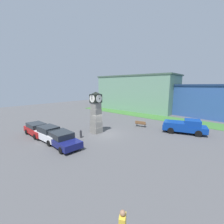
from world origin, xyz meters
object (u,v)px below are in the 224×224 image
(bollard_mid_row, at_px, (72,137))
(car_near_tower, at_px, (50,134))
(bollard_near_tower, at_px, (58,140))
(clock_tower, at_px, (96,113))
(bollard_far_row, at_px, (81,134))
(bench, at_px, (141,123))
(car_by_building, at_px, (62,139))
(car_navy_sedan, at_px, (37,129))
(pickup_truck, at_px, (184,126))

(bollard_mid_row, height_order, car_near_tower, car_near_tower)
(bollard_near_tower, distance_m, bollard_mid_row, 1.60)
(clock_tower, distance_m, bollard_far_row, 3.38)
(bollard_far_row, height_order, car_near_tower, car_near_tower)
(bollard_near_tower, relative_size, bollard_far_row, 0.97)
(bollard_near_tower, xyz_separation_m, car_near_tower, (-1.69, -0.12, 0.35))
(bollard_mid_row, height_order, bench, bollard_mid_row)
(car_near_tower, xyz_separation_m, car_by_building, (2.47, 0.16, -0.06))
(bollard_far_row, distance_m, car_navy_sedan, 5.80)
(bollard_mid_row, bearing_deg, bollard_far_row, 92.32)
(car_by_building, distance_m, pickup_truck, 15.29)
(bollard_far_row, bearing_deg, clock_tower, 92.01)
(bollard_mid_row, distance_m, car_navy_sedan, 5.29)
(bollard_far_row, relative_size, car_near_tower, 0.23)
(car_navy_sedan, relative_size, car_by_building, 0.96)
(clock_tower, bearing_deg, bollard_mid_row, -87.89)
(bollard_mid_row, height_order, pickup_truck, pickup_truck)
(clock_tower, bearing_deg, car_near_tower, -106.86)
(bollard_near_tower, xyz_separation_m, car_navy_sedan, (-4.83, -0.23, 0.29))
(bollard_far_row, relative_size, bench, 0.58)
(bollard_near_tower, distance_m, bench, 12.19)
(clock_tower, xyz_separation_m, bollard_far_row, (0.09, -2.57, -2.19))
(car_by_building, bearing_deg, bollard_mid_row, 112.64)
(pickup_truck, bearing_deg, car_near_tower, -127.95)
(clock_tower, xyz_separation_m, bench, (2.82, 6.45, -2.16))
(bollard_far_row, distance_m, car_by_building, 2.90)
(car_near_tower, xyz_separation_m, bench, (4.50, 11.98, -0.30))
(bollard_mid_row, bearing_deg, clock_tower, 92.11)
(bollard_far_row, relative_size, car_by_building, 0.21)
(car_navy_sedan, bearing_deg, bench, 57.72)
(bollard_mid_row, height_order, car_navy_sedan, car_navy_sedan)
(car_near_tower, xyz_separation_m, pickup_truck, (10.35, 13.27, 0.10))
(pickup_truck, bearing_deg, clock_tower, -138.27)
(bollard_far_row, height_order, car_by_building, car_by_building)
(bollard_near_tower, relative_size, car_near_tower, 0.22)
(clock_tower, xyz_separation_m, bollard_near_tower, (0.01, -5.41, -2.21))
(bollard_mid_row, relative_size, bollard_far_row, 0.97)
(clock_tower, bearing_deg, bollard_far_row, -87.99)
(clock_tower, relative_size, car_near_tower, 1.27)
(bollard_near_tower, bearing_deg, bollard_mid_row, 85.29)
(bollard_near_tower, xyz_separation_m, bollard_mid_row, (0.13, 1.60, -0.00))
(car_near_tower, distance_m, car_by_building, 2.48)
(car_near_tower, bearing_deg, bollard_near_tower, 4.21)
(bollard_far_row, distance_m, pickup_truck, 13.42)
(car_navy_sedan, xyz_separation_m, pickup_truck, (13.49, 13.37, 0.17))
(clock_tower, bearing_deg, car_navy_sedan, -130.50)
(clock_tower, xyz_separation_m, pickup_truck, (8.67, 7.73, -1.75))
(car_by_building, relative_size, pickup_truck, 0.82)
(clock_tower, height_order, bollard_mid_row, clock_tower)
(bollard_near_tower, height_order, car_navy_sedan, car_navy_sedan)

